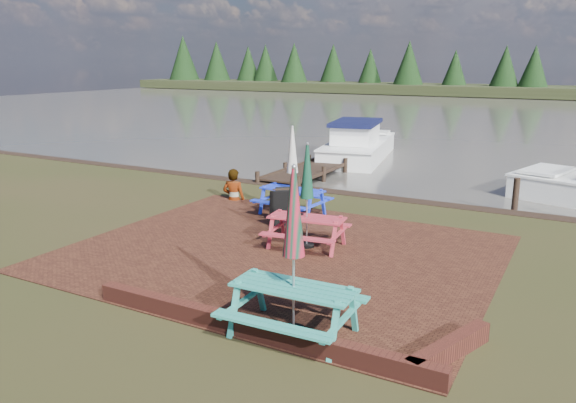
% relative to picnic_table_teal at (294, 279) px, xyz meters
% --- Properties ---
extents(ground, '(120.00, 120.00, 0.00)m').
position_rel_picnic_table_teal_xyz_m(ground, '(-2.02, 2.20, -0.92)').
color(ground, black).
rests_on(ground, ground).
extents(paving, '(9.00, 7.50, 0.02)m').
position_rel_picnic_table_teal_xyz_m(paving, '(-2.02, 3.20, -0.91)').
color(paving, '#371A11').
rests_on(paving, ground).
extents(brick_wall, '(6.21, 1.79, 0.30)m').
position_rel_picnic_table_teal_xyz_m(brick_wall, '(0.12, -0.22, -0.77)').
color(brick_wall, '#4C1E16').
rests_on(brick_wall, ground).
extents(water, '(120.00, 60.00, 0.02)m').
position_rel_picnic_table_teal_xyz_m(water, '(-2.02, 39.20, -0.92)').
color(water, '#423F39').
rests_on(water, ground).
extents(far_treeline, '(120.00, 10.00, 8.10)m').
position_rel_picnic_table_teal_xyz_m(far_treeline, '(-2.02, 68.20, 2.36)').
color(far_treeline, black).
rests_on(far_treeline, ground).
extents(picnic_table_teal, '(1.95, 1.75, 2.63)m').
position_rel_picnic_table_teal_xyz_m(picnic_table_teal, '(0.00, 0.00, 0.00)').
color(picnic_table_teal, teal).
rests_on(picnic_table_teal, ground).
extents(picnic_table_red, '(1.87, 1.71, 2.36)m').
position_rel_picnic_table_teal_xyz_m(picnic_table_red, '(-1.70, 3.82, -0.10)').
color(picnic_table_red, '#AD2C3A').
rests_on(picnic_table_red, ground).
extents(picnic_table_blue, '(1.87, 1.70, 2.42)m').
position_rel_picnic_table_teal_xyz_m(picnic_table_blue, '(-3.29, 6.09, -0.07)').
color(picnic_table_blue, '#1C34D9').
rests_on(picnic_table_blue, ground).
extents(chalkboard, '(0.62, 0.88, 0.97)m').
position_rel_picnic_table_teal_xyz_m(chalkboard, '(-2.97, 5.08, -0.42)').
color(chalkboard, black).
rests_on(chalkboard, ground).
extents(jetty, '(1.76, 9.08, 1.00)m').
position_rel_picnic_table_teal_xyz_m(jetty, '(-5.52, 13.48, -0.81)').
color(jetty, black).
rests_on(jetty, ground).
extents(boat_jetty, '(3.56, 7.09, 1.97)m').
position_rel_picnic_table_teal_xyz_m(boat_jetty, '(-5.45, 16.34, -0.53)').
color(boat_jetty, white).
rests_on(boat_jetty, ground).
extents(person, '(0.78, 0.60, 1.91)m').
position_rel_picnic_table_teal_xyz_m(person, '(-5.64, 6.72, 0.03)').
color(person, gray).
rests_on(person, ground).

